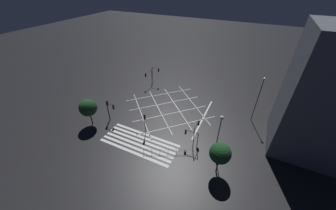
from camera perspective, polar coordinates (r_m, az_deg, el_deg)
name	(u,v)px	position (r m, az deg, el deg)	size (l,w,h in m)	color
ground_plane	(168,108)	(40.87, 0.00, -0.96)	(200.00, 200.00, 0.00)	black
road_markings	(154,129)	(35.69, -4.39, -7.41)	(20.06, 23.91, 0.01)	silver
traffic_light_nw_main	(156,72)	(49.06, -3.75, 10.04)	(2.13, 0.36, 4.58)	#2D2D30
traffic_light_se_main	(190,135)	(31.02, 6.87, -9.09)	(2.37, 0.36, 3.49)	#2D2D30
traffic_light_median_south	(145,120)	(33.11, -7.08, -4.64)	(0.36, 0.39, 4.25)	#2D2D30
traffic_light_se_cross	(197,129)	(31.34, 8.69, -7.20)	(0.36, 2.40, 4.33)	#2D2D30
traffic_light_sw_cross	(108,106)	(37.70, -17.86, -0.43)	(0.36, 0.39, 4.49)	#2D2D30
traffic_light_sw_main	(111,108)	(37.29, -16.98, -1.00)	(1.92, 0.36, 4.15)	#2D2D30
traffic_light_nw_cross	(148,75)	(48.35, -6.04, 9.11)	(0.36, 3.16, 4.06)	#2D2D30
street_lamp_east	(220,127)	(28.34, 15.55, -6.45)	(0.57, 0.57, 7.84)	#2D2D30
street_lamp_west	(259,94)	(38.00, 26.04, 2.98)	(0.45, 0.45, 9.37)	#2D2D30
street_tree_near	(88,108)	(37.46, -23.19, -0.77)	(3.25, 3.25, 5.48)	#38281C
street_tree_far	(220,153)	(27.29, 15.64, -14.00)	(3.01, 3.01, 5.51)	#38281C
pedestrian_railing	(168,150)	(31.09, 0.00, -13.69)	(7.18, 3.48, 1.05)	gray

